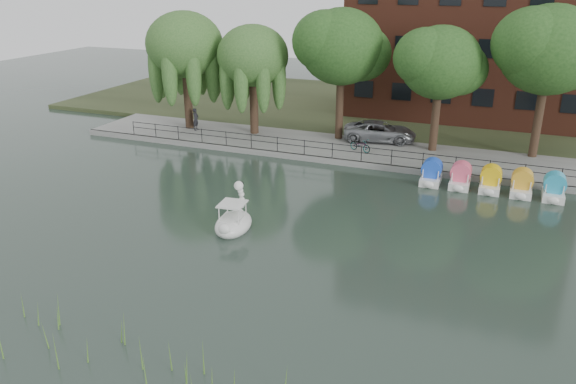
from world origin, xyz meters
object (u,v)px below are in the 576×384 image
Objects in this scene: swan_boat at (234,220)px; minivan at (380,130)px; bicycle at (360,144)px; pedestrian at (196,118)px.

minivan is at bearing 72.97° from swan_boat.
minivan reaches higher than bicycle.
pedestrian is 0.70× the size of swan_boat.
swan_boat is at bearing -145.33° from pedestrian.
pedestrian is (-14.17, -2.24, 0.15)m from minivan.
pedestrian reaches higher than bicycle.
pedestrian is (-13.53, 0.79, 0.49)m from bicycle.
bicycle is 0.87× the size of pedestrian.
swan_boat is (-3.37, -16.99, -0.74)m from minivan.
pedestrian is at bearing 120.43° from swan_boat.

